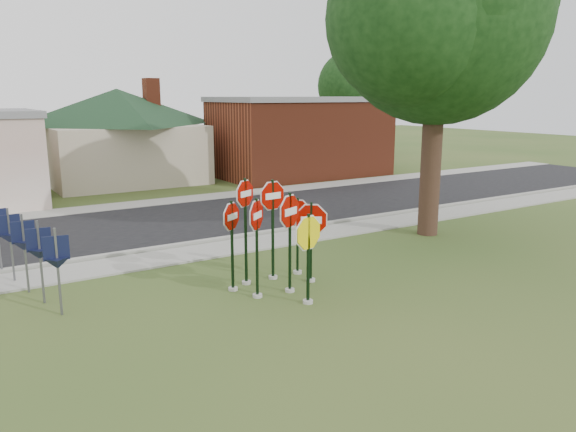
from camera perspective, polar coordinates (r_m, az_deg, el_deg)
ground at (r=13.30m, az=2.12°, el=-9.08°), size 120.00×120.00×0.00m
sidewalk_near at (r=17.87m, az=-7.91°, el=-3.51°), size 60.00×1.60×0.06m
road at (r=21.93m, az=-12.81°, el=-0.80°), size 60.00×7.00×0.04m
sidewalk_far at (r=25.95m, az=-16.02°, el=1.03°), size 60.00×1.60×0.06m
curb at (r=18.74m, az=-9.19°, el=-2.68°), size 60.00×0.20×0.14m
stop_sign_center at (r=13.72m, az=0.19°, el=-1.19°), size 1.05×0.49×2.63m
stop_sign_yellow at (r=13.02m, az=2.08°, el=-3.16°), size 1.11×0.27×2.28m
stop_sign_left at (r=13.38m, az=-3.19°, el=-1.89°), size 0.82×0.64×2.56m
stop_sign_right at (r=14.57m, az=2.37°, el=-1.54°), size 0.99×0.66×2.26m
stop_sign_back_right at (r=14.71m, az=-1.57°, el=0.12°), size 1.06×0.24×2.79m
stop_sign_back_left at (r=14.31m, az=-4.35°, el=-0.14°), size 0.87×0.45×2.88m
stop_sign_far_right at (r=15.24m, az=0.98°, el=-1.10°), size 0.73×0.69×2.22m
stop_sign_far_left at (r=13.93m, az=-5.72°, el=-1.91°), size 0.83×0.53×2.39m
route_sign_row at (r=15.23m, az=-25.22°, el=-2.68°), size 1.43×4.63×2.00m
building_house at (r=33.48m, az=-16.88°, el=9.62°), size 11.60×11.60×6.20m
building_brick at (r=34.53m, az=1.23°, el=8.13°), size 10.20×6.20×4.75m
oak_tree at (r=20.15m, az=15.07°, el=19.06°), size 10.75×10.15×10.97m
bg_tree_right at (r=46.42m, az=6.57°, el=13.00°), size 5.60×5.60×8.40m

